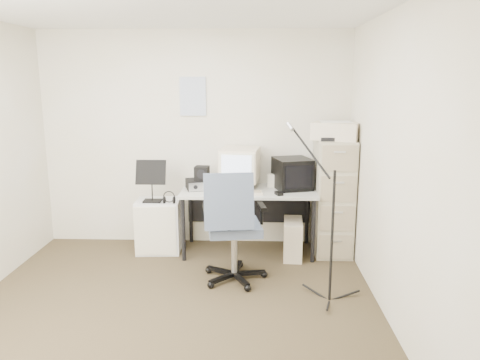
{
  "coord_description": "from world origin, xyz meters",
  "views": [
    {
      "loc": [
        0.7,
        -3.65,
        1.95
      ],
      "look_at": [
        0.55,
        0.95,
        0.95
      ],
      "focal_mm": 35.0,
      "sensor_mm": 36.0,
      "label": 1
    }
  ],
  "objects_px": {
    "filing_cabinet": "(333,197)",
    "desk": "(248,221)",
    "side_cart": "(159,226)",
    "office_chair": "(234,225)"
  },
  "relations": [
    {
      "from": "filing_cabinet",
      "to": "desk",
      "type": "bearing_deg",
      "value": -178.19
    },
    {
      "from": "desk",
      "to": "office_chair",
      "type": "bearing_deg",
      "value": -99.35
    },
    {
      "from": "filing_cabinet",
      "to": "desk",
      "type": "xyz_separation_m",
      "value": [
        -0.95,
        -0.03,
        -0.29
      ]
    },
    {
      "from": "filing_cabinet",
      "to": "desk",
      "type": "relative_size",
      "value": 0.87
    },
    {
      "from": "filing_cabinet",
      "to": "office_chair",
      "type": "bearing_deg",
      "value": -143.13
    },
    {
      "from": "filing_cabinet",
      "to": "side_cart",
      "type": "distance_m",
      "value": 2.01
    },
    {
      "from": "filing_cabinet",
      "to": "side_cart",
      "type": "bearing_deg",
      "value": -178.7
    },
    {
      "from": "office_chair",
      "to": "side_cart",
      "type": "distance_m",
      "value": 1.21
    },
    {
      "from": "filing_cabinet",
      "to": "office_chair",
      "type": "xyz_separation_m",
      "value": [
        -1.08,
        -0.81,
        -0.09
      ]
    },
    {
      "from": "filing_cabinet",
      "to": "side_cart",
      "type": "relative_size",
      "value": 2.16
    }
  ]
}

